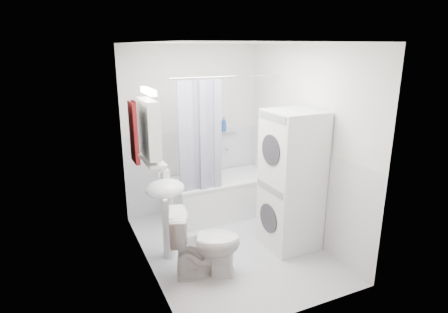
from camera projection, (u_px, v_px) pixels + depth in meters
name	position (u px, v px, depth m)	size (l,w,h in m)	color
floor	(231.00, 247.00, 4.58)	(2.60, 2.60, 0.00)	#BCBCC1
room_walls	(232.00, 128.00, 4.15)	(2.60, 2.60, 2.60)	silver
wainscot	(221.00, 194.00, 4.66)	(1.98, 2.58, 2.58)	white
door	(165.00, 201.00, 3.43)	(0.05, 2.00, 2.00)	brown
bathtub	(223.00, 194.00, 5.41)	(1.47, 0.70, 0.56)	white
tub_spout	(226.00, 149.00, 5.62)	(0.04, 0.04, 0.12)	silver
curtain_rod	(232.00, 76.00, 4.68)	(0.02, 0.02, 1.65)	silver
shower_curtain	(200.00, 138.00, 4.72)	(0.55, 0.02, 1.45)	#141B48
sink	(166.00, 201.00, 4.19)	(0.44, 0.37, 1.04)	white
medicine_cabinet	(149.00, 127.00, 3.86)	(0.13, 0.50, 0.71)	white
shelf	(152.00, 160.00, 3.97)	(0.18, 0.54, 0.03)	silver
shower_caddy	(229.00, 131.00, 5.55)	(0.22, 0.06, 0.02)	silver
towel	(134.00, 131.00, 4.46)	(0.07, 0.31, 0.75)	maroon
washer_dryer	(291.00, 181.00, 4.42)	(0.61, 0.60, 1.67)	white
toilet	(205.00, 243.00, 3.95)	(0.42, 0.75, 0.74)	white
soap_pump	(166.00, 176.00, 4.24)	(0.08, 0.17, 0.08)	gray
shelf_bottle	(156.00, 160.00, 3.82)	(0.07, 0.18, 0.07)	gray
shelf_cup	(149.00, 152.00, 4.05)	(0.10, 0.09, 0.10)	gray
shampoo_a	(216.00, 127.00, 5.45)	(0.13, 0.17, 0.13)	gray
shampoo_b	(224.00, 128.00, 5.50)	(0.08, 0.21, 0.08)	#274C9D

